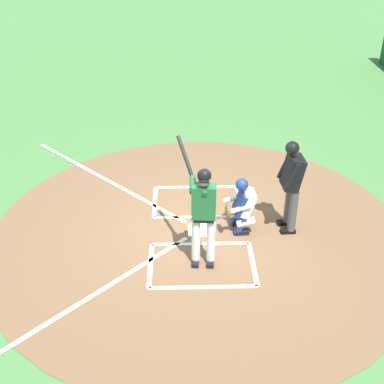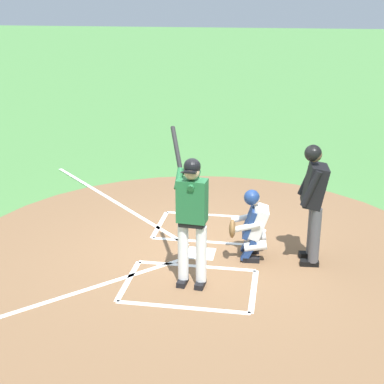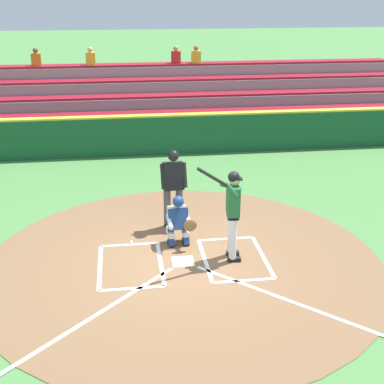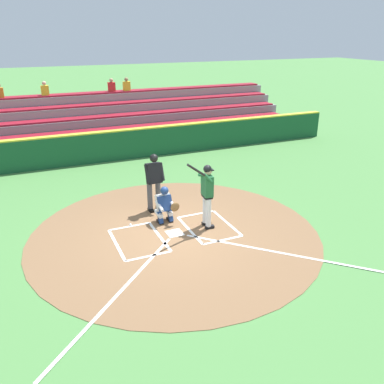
% 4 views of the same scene
% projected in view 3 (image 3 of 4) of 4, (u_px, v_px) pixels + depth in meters
% --- Properties ---
extents(ground_plane, '(120.00, 120.00, 0.00)m').
position_uv_depth(ground_plane, '(183.00, 262.00, 10.86)').
color(ground_plane, '#4C8442').
extents(dirt_circle, '(8.00, 8.00, 0.01)m').
position_uv_depth(dirt_circle, '(183.00, 262.00, 10.86)').
color(dirt_circle, brown).
rests_on(dirt_circle, ground).
extents(home_plate_and_chalk, '(7.93, 4.91, 0.01)m').
position_uv_depth(home_plate_and_chalk, '(189.00, 284.00, 10.04)').
color(home_plate_and_chalk, white).
rests_on(home_plate_and_chalk, dirt_circle).
extents(batter, '(0.97, 0.65, 2.13)m').
position_uv_depth(batter, '(232.00, 209.00, 10.60)').
color(batter, white).
rests_on(batter, ground).
extents(catcher, '(0.62, 0.61, 1.13)m').
position_uv_depth(catcher, '(179.00, 219.00, 11.38)').
color(catcher, black).
rests_on(catcher, ground).
extents(plate_umpire, '(0.60, 0.44, 1.86)m').
position_uv_depth(plate_umpire, '(173.00, 183.00, 12.03)').
color(plate_umpire, '#4C4C51').
rests_on(plate_umpire, ground).
extents(baseball, '(0.07, 0.07, 0.07)m').
position_uv_depth(baseball, '(131.00, 242.00, 11.61)').
color(baseball, white).
rests_on(baseball, ground).
extents(backstop_wall, '(22.00, 0.36, 1.31)m').
position_uv_depth(backstop_wall, '(156.00, 135.00, 17.56)').
color(backstop_wall, '#19512D').
rests_on(backstop_wall, ground).
extents(bleacher_stand, '(20.00, 4.25, 3.00)m').
position_uv_depth(bleacher_stand, '(149.00, 107.00, 20.51)').
color(bleacher_stand, gray).
rests_on(bleacher_stand, ground).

